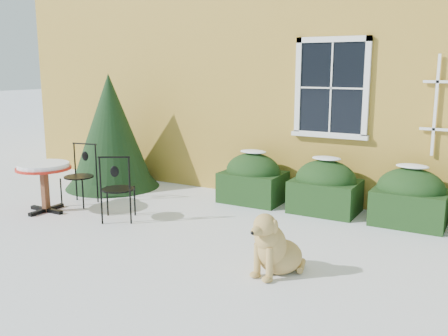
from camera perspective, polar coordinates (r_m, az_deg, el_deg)
The scene contains 8 objects.
ground at distance 6.53m, azimuth -4.40°, elevation -9.30°, with size 80.00×80.00×0.00m, color white.
house at distance 12.56m, azimuth 14.16°, elevation 15.27°, with size 12.40×8.40×6.40m.
hedge_row at distance 8.03m, azimuth 15.92°, elevation -2.72°, with size 4.95×0.80×0.91m.
evergreen_shrub at distance 9.89m, azimuth -12.78°, elevation 2.89°, with size 1.81×1.81×2.19m.
bistro_table at distance 8.50m, azimuth -19.91°, elevation -0.37°, with size 0.86×0.86×0.80m.
patio_chair_near at distance 7.73m, azimuth -12.09°, elevation -2.23°, with size 0.63×0.62×1.03m.
patio_chair_far at distance 8.85m, azimuth -16.11°, elevation -0.70°, with size 0.54×0.53×1.03m.
dog at distance 5.71m, azimuth 5.75°, elevation -9.12°, with size 0.61×0.81×0.77m.
Camera 1 is at (3.43, -5.04, 2.31)m, focal length 40.00 mm.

